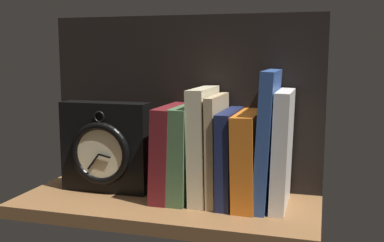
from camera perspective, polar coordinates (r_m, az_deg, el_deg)
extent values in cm
cube|color=brown|center=(91.73, -3.25, -10.52)|extent=(59.00, 24.54, 2.50)
cube|color=black|center=(98.37, -1.07, 2.41)|extent=(59.00, 1.20, 36.42)
cube|color=maroon|center=(91.88, -2.96, -3.77)|extent=(4.23, 15.31, 18.36)
cube|color=#476B44|center=(90.72, -0.71, -3.89)|extent=(3.71, 15.04, 18.38)
cube|color=beige|center=(89.38, 1.50, -2.90)|extent=(3.74, 14.13, 22.01)
cube|color=tan|center=(88.87, 3.20, -3.41)|extent=(2.04, 14.39, 20.64)
cube|color=#192147|center=(88.68, 4.72, -4.40)|extent=(2.88, 15.30, 17.80)
cube|color=orange|center=(88.07, 7.04, -4.61)|extent=(4.59, 16.04, 17.60)
cube|color=#2D4C8E|center=(86.79, 9.37, -2.17)|extent=(3.39, 15.34, 25.53)
cube|color=silver|center=(86.86, 11.20, -3.44)|extent=(3.20, 14.12, 21.84)
cube|color=black|center=(96.74, -10.66, -3.18)|extent=(18.60, 4.81, 18.60)
torus|color=black|center=(94.49, -11.41, -4.02)|extent=(13.03, 1.60, 13.03)
cylinder|color=beige|center=(94.49, -11.41, -4.02)|extent=(10.51, 0.60, 10.51)
cube|color=black|center=(93.54, -10.86, -4.30)|extent=(2.58, 0.30, 0.81)
cube|color=black|center=(95.01, -12.20, -4.99)|extent=(2.76, 0.30, 3.44)
torus|color=black|center=(93.53, -11.43, 0.53)|extent=(2.44, 0.44, 2.44)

